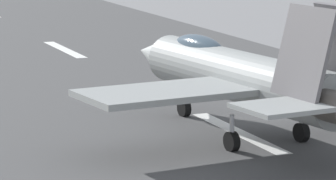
# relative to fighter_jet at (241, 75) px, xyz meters

# --- Properties ---
(ground_plane) EXTENTS (400.00, 400.00, 0.00)m
(ground_plane) POSITION_rel_fighter_jet_xyz_m (1.59, -0.25, -2.49)
(ground_plane) COLOR slate
(runway_strip) EXTENTS (240.00, 26.00, 0.02)m
(runway_strip) POSITION_rel_fighter_jet_xyz_m (1.57, -0.25, -2.48)
(runway_strip) COLOR #454546
(runway_strip) RESTS_ON ground
(fighter_jet) EXTENTS (16.53, 14.52, 5.69)m
(fighter_jet) POSITION_rel_fighter_jet_xyz_m (0.00, 0.00, 0.00)
(fighter_jet) COLOR gray
(fighter_jet) RESTS_ON ground
(crew_person) EXTENTS (0.50, 0.55, 1.70)m
(crew_person) POSITION_rel_fighter_jet_xyz_m (12.97, -9.56, -1.64)
(crew_person) COLOR #1E2338
(crew_person) RESTS_ON ground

